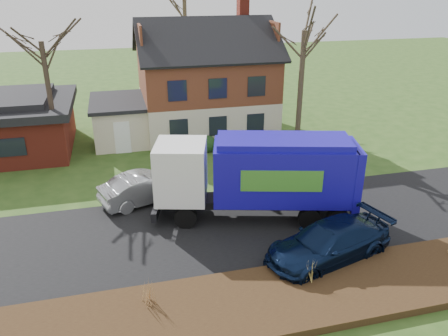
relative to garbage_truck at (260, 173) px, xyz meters
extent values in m
plane|color=#2A4918|center=(-1.69, -0.60, -2.28)|extent=(120.00, 120.00, 0.00)
cube|color=black|center=(-1.69, -0.60, -2.27)|extent=(80.00, 7.00, 0.02)
cube|color=black|center=(-1.69, -5.90, -2.13)|extent=(80.00, 3.50, 0.30)
cube|color=beige|center=(0.31, 13.40, -0.93)|extent=(9.00, 7.50, 2.70)
cube|color=#502617|center=(0.31, 13.40, 1.82)|extent=(9.00, 7.50, 2.80)
cube|color=maroon|center=(3.31, 14.40, 6.18)|extent=(0.70, 0.90, 1.60)
cube|color=beige|center=(-5.89, 12.90, -0.98)|extent=(3.50, 5.50, 2.60)
cube|color=black|center=(-5.89, 12.90, 0.44)|extent=(3.90, 5.90, 0.24)
cylinder|color=black|center=(-3.52, -0.11, -1.77)|extent=(1.07, 0.60, 1.02)
cylinder|color=black|center=(-2.98, 1.87, -1.77)|extent=(1.07, 0.60, 1.02)
cylinder|color=black|center=(1.85, -1.56, -1.77)|extent=(1.07, 0.60, 1.02)
cylinder|color=black|center=(2.39, 0.42, -1.77)|extent=(1.07, 0.60, 1.02)
cylinder|color=black|center=(3.08, -1.90, -1.77)|extent=(1.07, 0.60, 1.02)
cylinder|color=black|center=(3.61, 0.08, -1.77)|extent=(1.07, 0.60, 1.02)
cube|color=black|center=(0.05, -0.01, -1.45)|extent=(8.41, 3.33, 0.34)
cube|color=white|center=(-3.49, 0.95, 0.06)|extent=(2.81, 2.94, 2.64)
cube|color=black|center=(-4.53, 1.23, 0.21)|extent=(0.64, 2.09, 0.88)
cube|color=black|center=(-4.62, 1.25, -1.74)|extent=(0.87, 2.42, 0.44)
cube|color=#160D9F|center=(0.94, -0.25, 0.06)|extent=(6.58, 3.97, 2.64)
cube|color=#160D9F|center=(0.94, -0.25, 1.53)|extent=(6.22, 3.61, 0.29)
cube|color=#160D9F|center=(4.00, -1.08, -0.03)|extent=(0.98, 2.49, 2.83)
cube|color=#3E832B|center=(0.48, -1.41, 0.16)|extent=(3.40, 0.96, 0.98)
cube|color=#3E832B|center=(1.12, 0.98, 0.16)|extent=(3.40, 0.96, 0.98)
imported|color=#A0A3A7|center=(-5.00, 2.94, -1.51)|extent=(4.94, 3.13, 1.54)
imported|color=#0B1733|center=(1.54, -3.98, -1.49)|extent=(5.83, 3.58, 1.58)
cylinder|color=#3A2E23|center=(-9.82, 9.78, 1.32)|extent=(0.30, 0.30, 7.21)
cylinder|color=#433628|center=(5.52, 8.54, 1.49)|extent=(0.35, 0.35, 7.55)
cylinder|color=#453B29|center=(0.41, 22.24, 2.20)|extent=(0.34, 0.34, 8.96)
cone|color=#B3824E|center=(-5.64, -5.16, -1.51)|extent=(0.04, 0.04, 0.95)
cone|color=#B3824E|center=(-5.80, -5.16, -1.51)|extent=(0.04, 0.04, 0.95)
cone|color=#B3824E|center=(-5.48, -5.16, -1.51)|extent=(0.04, 0.04, 0.95)
cone|color=#B3824E|center=(-5.64, -5.03, -1.51)|extent=(0.04, 0.04, 0.95)
cone|color=#B3824E|center=(-5.64, -5.28, -1.51)|extent=(0.04, 0.04, 0.95)
cone|color=tan|center=(0.08, -5.41, -1.52)|extent=(0.04, 0.04, 0.91)
cone|color=tan|center=(-0.06, -5.41, -1.52)|extent=(0.04, 0.04, 0.91)
cone|color=tan|center=(0.22, -5.41, -1.52)|extent=(0.04, 0.04, 0.91)
cone|color=tan|center=(0.08, -5.29, -1.52)|extent=(0.04, 0.04, 0.91)
cone|color=tan|center=(0.08, -5.52, -1.52)|extent=(0.04, 0.04, 0.91)
camera|label=1|loc=(-6.05, -17.18, 8.03)|focal=35.00mm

